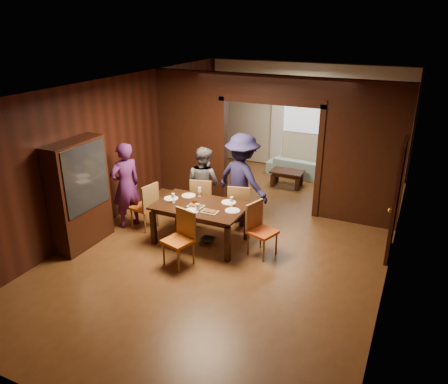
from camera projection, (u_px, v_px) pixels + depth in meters
The scene contains 32 objects.
floor at pixel (240, 236), 8.54m from camera, with size 9.00×9.00×0.00m, color #583618.
ceiling at pixel (242, 85), 7.45m from camera, with size 5.50×9.00×0.02m, color silver.
room_walls at pixel (274, 138), 9.56m from camera, with size 5.52×9.01×2.90m.
person_purple at pixel (126, 185), 8.66m from camera, with size 0.64×0.42×1.75m, color #542160.
person_grey at pixel (204, 184), 9.00m from camera, with size 0.76×0.59×1.57m, color #514F56.
person_navy at pixel (242, 180), 8.75m from camera, with size 1.22×0.70×1.89m, color #1C1A41.
sofa at pixel (300, 167), 11.64m from camera, with size 1.72×0.67×0.50m, color #90BBBD.
serving_bowl at pixel (207, 204), 8.03m from camera, with size 0.28×0.28×0.07m, color black.
dining_table at pixel (201, 223), 8.19m from camera, with size 1.68×1.04×0.76m, color black.
coffee_table at pixel (287, 178), 10.98m from camera, with size 0.80×0.50×0.40m, color black.
chair_left at pixel (144, 206), 8.71m from camera, with size 0.44×0.44×0.97m, color #D45D13, non-canonical shape.
chair_right at pixel (263, 230), 7.70m from camera, with size 0.44×0.44×0.97m, color #D84C14, non-canonical shape.
chair_far_l at pixel (203, 199), 9.01m from camera, with size 0.44×0.44×0.97m, color #D74314, non-canonical shape.
chair_far_r at pixel (240, 206), 8.67m from camera, with size 0.44×0.44×0.97m, color #ED3E16, non-canonical shape.
chair_near at pixel (178, 239), 7.40m from camera, with size 0.44×0.44×0.97m, color #D46114, non-canonical shape.
hutch at pixel (80, 194), 7.89m from camera, with size 0.40×1.20×2.00m, color black.
door_right at pixel (396, 200), 7.51m from camera, with size 0.06×0.90×2.10m, color black.
window_far at pixel (306, 109), 11.63m from camera, with size 1.20×0.03×1.30m, color silver.
curtain_left at pixel (278, 123), 12.06m from camera, with size 0.35×0.06×2.40m, color white.
curtain_right at pixel (332, 128), 11.47m from camera, with size 0.35×0.06×2.40m, color white.
plate_left at pixel (171, 198), 8.32m from camera, with size 0.27×0.27×0.01m, color white.
plate_far_l at pixel (189, 196), 8.45m from camera, with size 0.27×0.27×0.01m, color silver.
plate_far_r at pixel (229, 202), 8.15m from camera, with size 0.27×0.27×0.01m, color white.
plate_right at pixel (232, 211), 7.80m from camera, with size 0.27×0.27×0.01m, color silver.
plate_near at pixel (192, 211), 7.79m from camera, with size 0.27×0.27×0.01m, color white.
platter_a at pixel (196, 206), 7.97m from camera, with size 0.30×0.20×0.04m, color gray.
platter_b at pixel (210, 211), 7.74m from camera, with size 0.30×0.20×0.04m, color slate.
wineglass_left at pixel (173, 198), 8.13m from camera, with size 0.08×0.08×0.18m, color silver, non-canonical shape.
wineglass_far at pixel (200, 192), 8.41m from camera, with size 0.08×0.08×0.18m, color silver, non-canonical shape.
wineglass_right at pixel (232, 202), 7.97m from camera, with size 0.08×0.08×0.18m, color silver, non-canonical shape.
tumbler at pixel (198, 207), 7.77m from camera, with size 0.07×0.07×0.14m, color silver.
condiment_jar at pixel (195, 202), 8.05m from camera, with size 0.08×0.08×0.11m, color #472810, non-canonical shape.
Camera 1 is at (2.92, -7.01, 4.00)m, focal length 35.00 mm.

